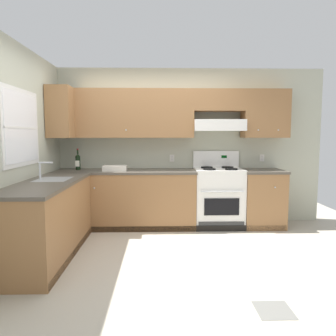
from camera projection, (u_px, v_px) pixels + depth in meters
The scene contains 9 objects.
ground_plane at pixel (152, 255), 3.93m from camera, with size 7.04×7.04×0.00m, color #B2AA99.
floor_accent_tile at pixel (274, 310), 2.69m from camera, with size 0.30×0.30×0.01m, color slate.
wall_back at pixel (178, 134), 5.30m from camera, with size 4.68×0.57×2.55m.
wall_left at pixel (24, 145), 3.97m from camera, with size 0.47×4.00×2.55m.
counter_back_run at pixel (157, 199), 5.12m from camera, with size 3.60×0.65×0.91m.
counter_left_run at pixel (48, 219), 3.85m from camera, with size 0.63×1.91×1.13m.
stove at pixel (218, 197), 5.15m from camera, with size 0.76×0.62×1.20m.
wine_bottle at pixel (78, 161), 5.11m from camera, with size 0.08×0.08×0.34m.
bowl at pixel (115, 169), 4.97m from camera, with size 0.36×0.21×0.08m.
Camera 1 is at (0.10, -3.80, 1.46)m, focal length 34.36 mm.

